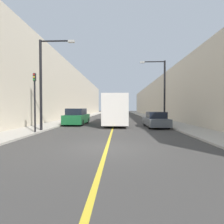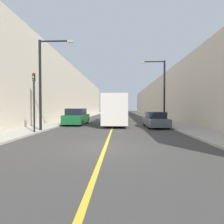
# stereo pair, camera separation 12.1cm
# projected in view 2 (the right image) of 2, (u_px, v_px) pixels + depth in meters

# --- Properties ---
(ground_plane) EXTENTS (200.00, 200.00, 0.00)m
(ground_plane) POSITION_uv_depth(u_px,v_px,m) (105.00, 147.00, 8.25)
(ground_plane) COLOR #3F3D3A
(sidewalk_left) EXTENTS (2.76, 72.00, 0.12)m
(sidewalk_left) POSITION_uv_depth(u_px,v_px,m) (87.00, 116.00, 38.50)
(sidewalk_left) COLOR #B2AA9E
(sidewalk_left) RESTS_ON ground
(sidewalk_right) EXTENTS (2.76, 72.00, 0.12)m
(sidewalk_right) POSITION_uv_depth(u_px,v_px,m) (147.00, 116.00, 37.91)
(sidewalk_right) COLOR #B2AA9E
(sidewalk_right) RESTS_ON ground
(building_row_left) EXTENTS (4.00, 72.00, 9.70)m
(building_row_left) POSITION_uv_depth(u_px,v_px,m) (71.00, 94.00, 38.54)
(building_row_left) COLOR beige
(building_row_left) RESTS_ON ground
(building_row_right) EXTENTS (4.00, 72.00, 7.63)m
(building_row_right) POSITION_uv_depth(u_px,v_px,m) (163.00, 99.00, 37.67)
(building_row_right) COLOR beige
(building_row_right) RESTS_ON ground
(road_center_line) EXTENTS (0.16, 72.00, 0.01)m
(road_center_line) POSITION_uv_depth(u_px,v_px,m) (117.00, 116.00, 38.21)
(road_center_line) COLOR gold
(road_center_line) RESTS_ON ground
(bus) EXTENTS (2.40, 11.08, 3.18)m
(bus) POSITION_uv_depth(u_px,v_px,m) (116.00, 109.00, 20.70)
(bus) COLOR silver
(bus) RESTS_ON ground
(parked_suv_left) EXTENTS (1.99, 5.00, 1.80)m
(parked_suv_left) POSITION_uv_depth(u_px,v_px,m) (77.00, 117.00, 19.46)
(parked_suv_left) COLOR #145128
(parked_suv_left) RESTS_ON ground
(car_right_near) EXTENTS (1.85, 4.76, 1.49)m
(car_right_near) POSITION_uv_depth(u_px,v_px,m) (155.00, 120.00, 16.91)
(car_right_near) COLOR #51565B
(car_right_near) RESTS_ON ground
(street_lamp_left) EXTENTS (2.80, 0.24, 7.05)m
(street_lamp_left) POSITION_uv_depth(u_px,v_px,m) (43.00, 78.00, 13.69)
(street_lamp_left) COLOR black
(street_lamp_left) RESTS_ON sidewalk_left
(street_lamp_right) EXTENTS (2.80, 0.24, 6.90)m
(street_lamp_right) POSITION_uv_depth(u_px,v_px,m) (162.00, 87.00, 19.10)
(street_lamp_right) COLOR black
(street_lamp_right) RESTS_ON sidewalk_right
(traffic_light) EXTENTS (0.16, 0.18, 4.22)m
(traffic_light) POSITION_uv_depth(u_px,v_px,m) (34.00, 100.00, 12.53)
(traffic_light) COLOR black
(traffic_light) RESTS_ON sidewalk_left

